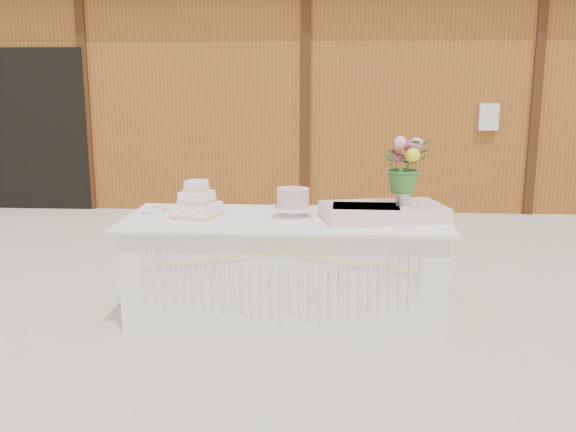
# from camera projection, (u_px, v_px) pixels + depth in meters

# --- Properties ---
(ground) EXTENTS (80.00, 80.00, 0.00)m
(ground) POSITION_uv_depth(u_px,v_px,m) (286.00, 315.00, 4.94)
(ground) COLOR beige
(ground) RESTS_ON ground
(barn) EXTENTS (12.60, 4.60, 3.30)m
(barn) POSITION_uv_depth(u_px,v_px,m) (310.00, 86.00, 10.44)
(barn) COLOR #92521E
(barn) RESTS_ON ground
(cake_table) EXTENTS (2.40, 1.00, 0.77)m
(cake_table) POSITION_uv_depth(u_px,v_px,m) (285.00, 267.00, 4.85)
(cake_table) COLOR white
(cake_table) RESTS_ON ground
(wedding_cake) EXTENTS (0.37, 0.37, 0.28)m
(wedding_cake) POSITION_uv_depth(u_px,v_px,m) (197.00, 204.00, 4.80)
(wedding_cake) COLOR white
(wedding_cake) RESTS_ON cake_table
(pink_cake_stand) EXTENTS (0.31, 0.31, 0.22)m
(pink_cake_stand) POSITION_uv_depth(u_px,v_px,m) (293.00, 201.00, 4.75)
(pink_cake_stand) COLOR white
(pink_cake_stand) RESTS_ON cake_table
(satin_runner) EXTENTS (0.96, 0.69, 0.11)m
(satin_runner) POSITION_uv_depth(u_px,v_px,m) (383.00, 212.00, 4.71)
(satin_runner) COLOR #FFCECD
(satin_runner) RESTS_ON cake_table
(flower_vase) EXTENTS (0.11, 0.11, 0.15)m
(flower_vase) POSITION_uv_depth(u_px,v_px,m) (403.00, 196.00, 4.66)
(flower_vase) COLOR silver
(flower_vase) RESTS_ON satin_runner
(bouquet) EXTENTS (0.46, 0.44, 0.39)m
(bouquet) POSITION_uv_depth(u_px,v_px,m) (405.00, 159.00, 4.60)
(bouquet) COLOR #37692A
(bouquet) RESTS_ON flower_vase
(loose_flowers) EXTENTS (0.18, 0.37, 0.02)m
(loose_flowers) POSITION_uv_depth(u_px,v_px,m) (157.00, 211.00, 4.99)
(loose_flowers) COLOR pink
(loose_flowers) RESTS_ON cake_table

